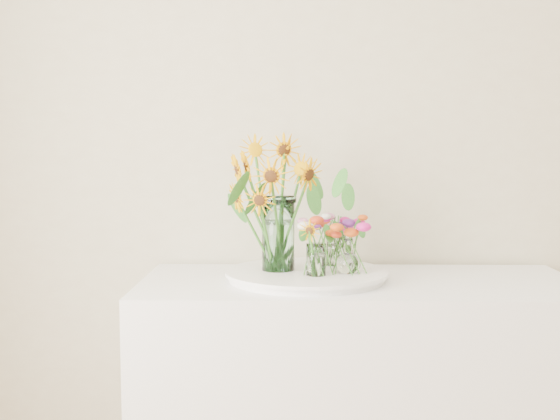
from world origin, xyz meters
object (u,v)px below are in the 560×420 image
object	(u,v)px
mason_jar	(278,234)
small_vase_b	(348,256)
tray	(306,276)
counter	(358,416)
small_vase_c	(336,251)
small_vase_a	(316,260)

from	to	relation	value
mason_jar	small_vase_b	size ratio (longest dim) A/B	2.17
tray	mason_jar	size ratio (longest dim) A/B	2.02
counter	tray	distance (m)	0.49
tray	small_vase_b	size ratio (longest dim) A/B	4.37
small_vase_c	small_vase_b	bearing A→B (deg)	-77.71
tray	counter	bearing A→B (deg)	-0.85
counter	tray	world-z (taller)	tray
counter	tray	xyz separation A→B (m)	(-0.17, 0.00, 0.46)
mason_jar	small_vase_b	xyz separation A→B (m)	(0.22, -0.04, -0.07)
counter	small_vase_b	distance (m)	0.53
counter	mason_jar	world-z (taller)	mason_jar
small_vase_c	small_vase_a	bearing A→B (deg)	-111.89
small_vase_b	mason_jar	bearing A→B (deg)	169.37
small_vase_a	small_vase_b	bearing A→B (deg)	25.31
counter	small_vase_b	bearing A→B (deg)	-144.62
tray	small_vase_b	xyz separation A→B (m)	(0.13, -0.03, 0.07)
small_vase_a	small_vase_c	distance (m)	0.20
tray	small_vase_a	distance (m)	0.11
mason_jar	small_vase_a	size ratio (longest dim) A/B	2.35
mason_jar	small_vase_c	xyz separation A→B (m)	(0.19, 0.09, -0.07)
counter	small_vase_c	world-z (taller)	small_vase_c
counter	small_vase_c	bearing A→B (deg)	121.91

